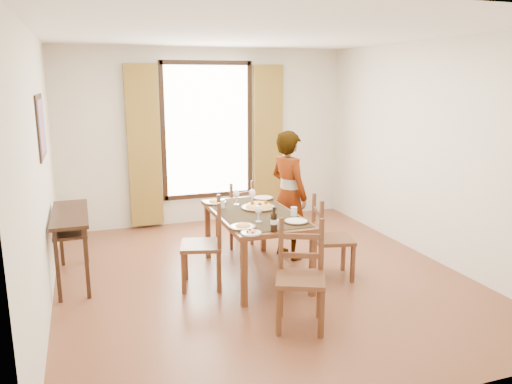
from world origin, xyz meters
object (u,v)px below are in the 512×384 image
object	(u,v)px
dining_table	(255,218)
man	(289,195)
console_table	(70,222)
pasta_platter	(259,204)

from	to	relation	value
dining_table	man	xyz separation A→B (m)	(0.61, 0.45, 0.13)
dining_table	man	size ratio (longest dim) A/B	0.99
console_table	dining_table	world-z (taller)	console_table
dining_table	pasta_platter	world-z (taller)	pasta_platter
console_table	dining_table	distance (m)	2.05
console_table	dining_table	bearing A→B (deg)	-14.67
console_table	pasta_platter	world-z (taller)	pasta_platter
pasta_platter	dining_table	bearing A→B (deg)	-124.62
dining_table	console_table	bearing A→B (deg)	165.33
man	dining_table	bearing A→B (deg)	108.52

